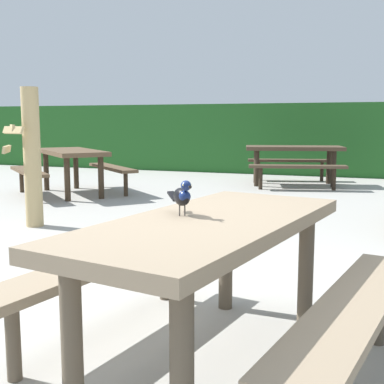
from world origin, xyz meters
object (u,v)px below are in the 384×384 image
Objects in this scene: bird_grackle at (182,196)px; picnic_table_mid_left at (294,156)px; picnic_table_far_centre at (72,161)px; picnic_table_foreground at (210,255)px.

bird_grackle is 0.11× the size of picnic_table_mid_left.
picnic_table_mid_left is at bearing 37.86° from picnic_table_far_centre.
picnic_table_foreground is 0.83× the size of picnic_table_far_centre.
bird_grackle is 0.10× the size of picnic_table_far_centre.
picnic_table_foreground is at bearing -84.04° from picnic_table_mid_left.
picnic_table_mid_left is at bearing 94.81° from bird_grackle.
bird_grackle reaches higher than picnic_table_mid_left.
picnic_table_foreground is 0.95× the size of picnic_table_mid_left.
bird_grackle is at bearing -51.33° from picnic_table_far_centre.
picnic_table_far_centre is at bearing 129.70° from picnic_table_foreground.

